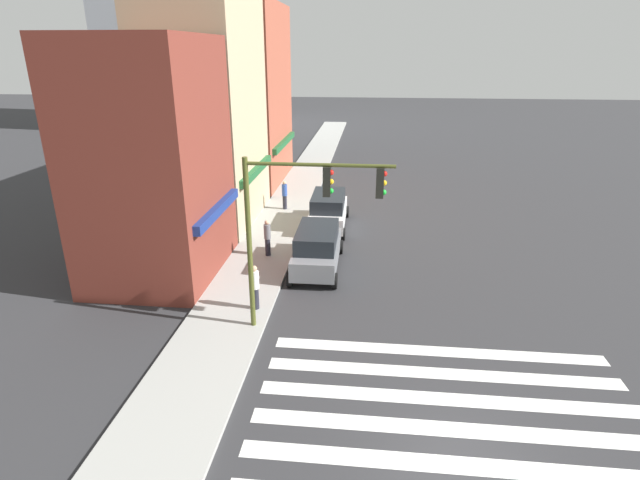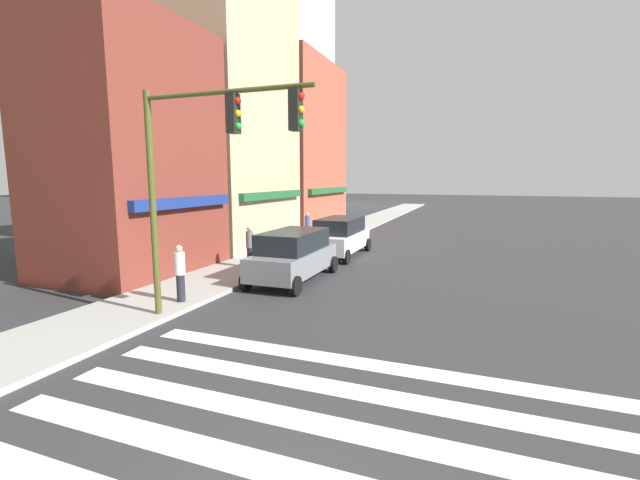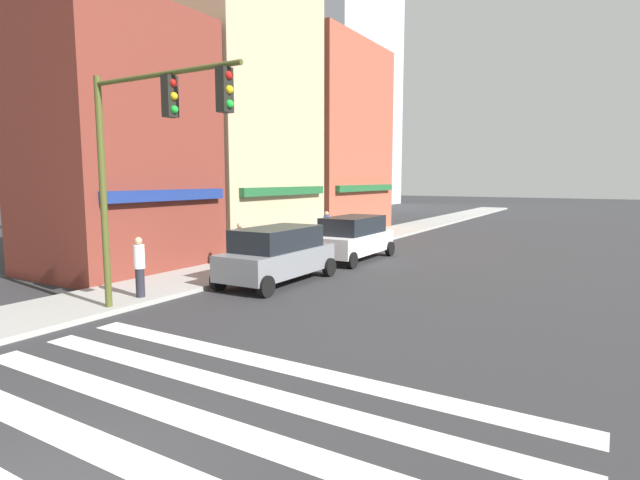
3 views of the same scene
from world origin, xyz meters
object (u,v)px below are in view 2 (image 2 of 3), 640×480
at_px(pedestrian_white_shirt, 180,272).
at_px(pedestrian_grey_coat, 250,246).
at_px(traffic_signal, 205,155).
at_px(suv_white, 340,236).
at_px(pedestrian_blue_shirt, 307,227).
at_px(suv_grey, 293,254).

xyz_separation_m(pedestrian_white_shirt, pedestrian_grey_coat, (5.24, 0.60, 0.00)).
bearing_deg(pedestrian_white_shirt, traffic_signal, -41.34).
xyz_separation_m(suv_white, pedestrian_grey_coat, (-4.75, 2.48, 0.04)).
bearing_deg(pedestrian_blue_shirt, traffic_signal, -179.99).
bearing_deg(suv_white, pedestrian_blue_shirt, 46.47).
bearing_deg(suv_grey, pedestrian_white_shirt, 155.83).
height_order(suv_grey, pedestrian_blue_shirt, suv_grey).
height_order(suv_grey, pedestrian_grey_coat, suv_grey).
height_order(traffic_signal, suv_white, traffic_signal).
bearing_deg(traffic_signal, suv_white, 0.29).
bearing_deg(pedestrian_white_shirt, suv_white, 69.75).
xyz_separation_m(suv_grey, suv_white, (5.72, 0.00, 0.00)).
height_order(pedestrian_white_shirt, pedestrian_blue_shirt, same).
relative_size(traffic_signal, pedestrian_grey_coat, 3.51).
bearing_deg(suv_white, pedestrian_grey_coat, 151.83).
xyz_separation_m(traffic_signal, suv_white, (11.19, 0.06, -3.48)).
xyz_separation_m(suv_white, pedestrian_white_shirt, (-9.99, 1.88, 0.04)).
bearing_deg(traffic_signal, pedestrian_white_shirt, 58.25).
relative_size(suv_white, pedestrian_blue_shirt, 2.67).
bearing_deg(pedestrian_grey_coat, suv_grey, -163.09).
bearing_deg(suv_white, suv_grey, 179.39).
bearing_deg(suv_grey, suv_white, -0.39).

